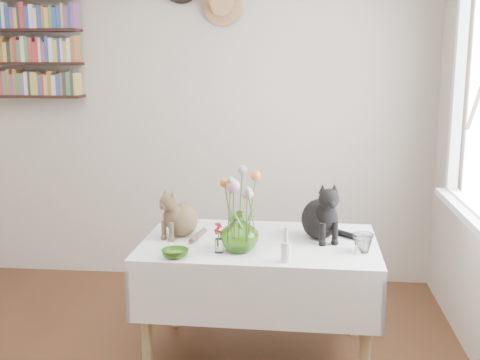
# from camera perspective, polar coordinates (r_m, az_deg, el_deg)

# --- Properties ---
(room) EXTENTS (4.08, 4.58, 2.58)m
(room) POSITION_cam_1_polar(r_m,az_deg,el_deg) (2.46, -18.80, 0.85)
(room) COLOR #5D2F1B
(room) RESTS_ON ground
(dining_table) EXTENTS (1.30, 0.85, 0.69)m
(dining_table) POSITION_cam_1_polar(r_m,az_deg,el_deg) (3.39, 1.87, -8.53)
(dining_table) COLOR white
(dining_table) RESTS_ON room
(tabby_cat) EXTENTS (0.30, 0.31, 0.29)m
(tabby_cat) POSITION_cam_1_polar(r_m,az_deg,el_deg) (3.41, -5.51, -2.93)
(tabby_cat) COLOR brown
(tabby_cat) RESTS_ON dining_table
(black_cat) EXTENTS (0.31, 0.35, 0.34)m
(black_cat) POSITION_cam_1_polar(r_m,az_deg,el_deg) (3.38, 7.59, -2.69)
(black_cat) COLOR black
(black_cat) RESTS_ON dining_table
(flower_vase) EXTENTS (0.27, 0.27, 0.21)m
(flower_vase) POSITION_cam_1_polar(r_m,az_deg,el_deg) (3.13, -0.06, -4.90)
(flower_vase) COLOR #78B840
(flower_vase) RESTS_ON dining_table
(green_bowl) EXTENTS (0.17, 0.17, 0.04)m
(green_bowl) POSITION_cam_1_polar(r_m,az_deg,el_deg) (3.08, -6.18, -6.94)
(green_bowl) COLOR #78B840
(green_bowl) RESTS_ON dining_table
(drinking_glass) EXTENTS (0.13, 0.13, 0.10)m
(drinking_glass) POSITION_cam_1_polar(r_m,az_deg,el_deg) (3.19, 11.57, -5.87)
(drinking_glass) COLOR white
(drinking_glass) RESTS_ON dining_table
(candlestick) EXTENTS (0.05, 0.05, 0.18)m
(candlestick) POSITION_cam_1_polar(r_m,az_deg,el_deg) (2.99, 4.36, -6.67)
(candlestick) COLOR white
(candlestick) RESTS_ON dining_table
(berry_jar) EXTENTS (0.05, 0.05, 0.18)m
(berry_jar) POSITION_cam_1_polar(r_m,az_deg,el_deg) (3.12, -2.00, -5.46)
(berry_jar) COLOR white
(berry_jar) RESTS_ON dining_table
(porcelain_figurine) EXTENTS (0.05, 0.05, 0.09)m
(porcelain_figurine) POSITION_cam_1_polar(r_m,az_deg,el_deg) (3.18, 11.11, -6.12)
(porcelain_figurine) COLOR white
(porcelain_figurine) RESTS_ON dining_table
(flower_bouquet) EXTENTS (0.17, 0.13, 0.39)m
(flower_bouquet) POSITION_cam_1_polar(r_m,az_deg,el_deg) (3.08, -0.02, -0.69)
(flower_bouquet) COLOR #4C7233
(flower_bouquet) RESTS_ON flower_vase
(bookshelf_unit) EXTENTS (1.00, 0.16, 0.91)m
(bookshelf_unit) POSITION_cam_1_polar(r_m,az_deg,el_deg) (4.85, -20.67, 12.69)
(bookshelf_unit) COLOR black
(bookshelf_unit) RESTS_ON room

